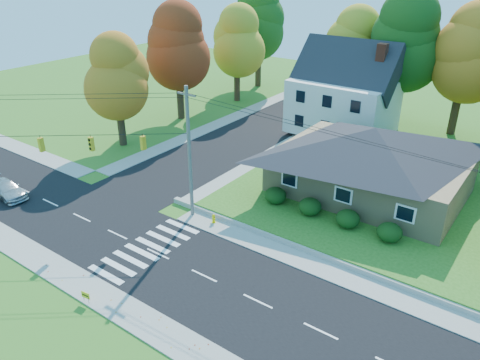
{
  "coord_description": "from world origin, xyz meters",
  "views": [
    {
      "loc": [
        19.52,
        -17.59,
        17.96
      ],
      "look_at": [
        0.93,
        8.0,
        2.57
      ],
      "focal_mm": 35.0,
      "sensor_mm": 36.0,
      "label": 1
    }
  ],
  "objects_px": {
    "white_car": "(307,101)",
    "silver_sedan": "(6,189)",
    "fire_hydrant": "(214,219)",
    "ranch_house": "(372,159)"
  },
  "relations": [
    {
      "from": "white_car",
      "to": "silver_sedan",
      "type": "bearing_deg",
      "value": -94.62
    },
    {
      "from": "silver_sedan",
      "to": "fire_hydrant",
      "type": "distance_m",
      "value": 17.67
    },
    {
      "from": "white_car",
      "to": "fire_hydrant",
      "type": "distance_m",
      "value": 31.48
    },
    {
      "from": "white_car",
      "to": "fire_hydrant",
      "type": "height_order",
      "value": "white_car"
    },
    {
      "from": "ranch_house",
      "to": "white_car",
      "type": "relative_size",
      "value": 3.9
    },
    {
      "from": "ranch_house",
      "to": "silver_sedan",
      "type": "xyz_separation_m",
      "value": [
        -23.82,
        -17.43,
        -2.6
      ]
    },
    {
      "from": "ranch_house",
      "to": "silver_sedan",
      "type": "height_order",
      "value": "ranch_house"
    },
    {
      "from": "silver_sedan",
      "to": "fire_hydrant",
      "type": "xyz_separation_m",
      "value": [
        16.36,
        6.67,
        -0.32
      ]
    },
    {
      "from": "silver_sedan",
      "to": "white_car",
      "type": "height_order",
      "value": "silver_sedan"
    },
    {
      "from": "ranch_house",
      "to": "silver_sedan",
      "type": "bearing_deg",
      "value": -143.81
    }
  ]
}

